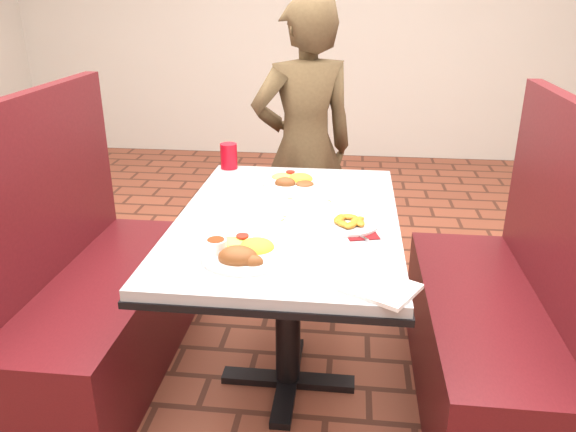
# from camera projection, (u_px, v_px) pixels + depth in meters

# --- Properties ---
(dining_table) EXTENTS (0.81, 1.21, 0.75)m
(dining_table) POSITION_uv_depth(u_px,v_px,m) (288.00, 240.00, 2.09)
(dining_table) COLOR #AFB1B4
(dining_table) RESTS_ON ground
(booth_bench_left) EXTENTS (0.47, 1.20, 1.17)m
(booth_bench_left) POSITION_uv_depth(u_px,v_px,m) (95.00, 303.00, 2.30)
(booth_bench_left) COLOR #5D1519
(booth_bench_left) RESTS_ON ground
(booth_bench_right) EXTENTS (0.47, 1.20, 1.17)m
(booth_bench_right) POSITION_uv_depth(u_px,v_px,m) (497.00, 328.00, 2.13)
(booth_bench_right) COLOR #5D1519
(booth_bench_right) RESTS_ON ground
(diner_person) EXTENTS (0.65, 0.56, 1.51)m
(diner_person) POSITION_uv_depth(u_px,v_px,m) (304.00, 150.00, 2.88)
(diner_person) COLOR brown
(diner_person) RESTS_ON ground
(near_dinner_plate) EXTENTS (0.28, 0.28, 0.09)m
(near_dinner_plate) POSITION_uv_depth(u_px,v_px,m) (243.00, 248.00, 1.73)
(near_dinner_plate) COLOR white
(near_dinner_plate) RESTS_ON dining_table
(far_dinner_plate) EXTENTS (0.26, 0.26, 0.07)m
(far_dinner_plate) POSITION_uv_depth(u_px,v_px,m) (293.00, 179.00, 2.38)
(far_dinner_plate) COLOR white
(far_dinner_plate) RESTS_ON dining_table
(plantain_plate) EXTENTS (0.20, 0.20, 0.03)m
(plantain_plate) POSITION_uv_depth(u_px,v_px,m) (349.00, 223.00, 1.96)
(plantain_plate) COLOR white
(plantain_plate) RESTS_ON dining_table
(maroon_napkin) EXTENTS (0.13, 0.13, 0.00)m
(maroon_napkin) POSITION_uv_depth(u_px,v_px,m) (361.00, 234.00, 1.90)
(maroon_napkin) COLOR maroon
(maroon_napkin) RESTS_ON dining_table
(spoon_utensil) EXTENTS (0.10, 0.12, 0.00)m
(spoon_utensil) POSITION_uv_depth(u_px,v_px,m) (354.00, 233.00, 1.90)
(spoon_utensil) COLOR #B9B9BE
(spoon_utensil) RESTS_ON dining_table
(red_tumbler) EXTENTS (0.08, 0.08, 0.12)m
(red_tumbler) POSITION_uv_depth(u_px,v_px,m) (229.00, 156.00, 2.59)
(red_tumbler) COLOR red
(red_tumbler) RESTS_ON dining_table
(paper_napkin) EXTENTS (0.26, 0.24, 0.01)m
(paper_napkin) POSITION_uv_depth(u_px,v_px,m) (376.00, 286.00, 1.56)
(paper_napkin) COLOR white
(paper_napkin) RESTS_ON dining_table
(knife_utensil) EXTENTS (0.06, 0.15, 0.00)m
(knife_utensil) POSITION_uv_depth(u_px,v_px,m) (264.00, 251.00, 1.76)
(knife_utensil) COLOR silver
(knife_utensil) RESTS_ON dining_table
(fork_utensil) EXTENTS (0.01, 0.14, 0.00)m
(fork_utensil) POSITION_uv_depth(u_px,v_px,m) (258.00, 256.00, 1.73)
(fork_utensil) COLOR silver
(fork_utensil) RESTS_ON dining_table
(lettuce_shreds) EXTENTS (0.28, 0.32, 0.00)m
(lettuce_shreds) POSITION_uv_depth(u_px,v_px,m) (300.00, 210.00, 2.11)
(lettuce_shreds) COLOR #99C850
(lettuce_shreds) RESTS_ON dining_table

